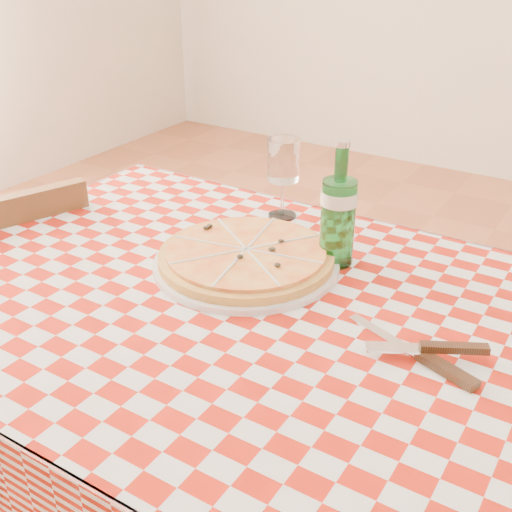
# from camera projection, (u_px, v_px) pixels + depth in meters

# --- Properties ---
(dining_table) EXTENTS (1.20, 0.80, 0.75)m
(dining_table) POSITION_uv_depth(u_px,v_px,m) (248.00, 348.00, 1.18)
(dining_table) COLOR brown
(dining_table) RESTS_ON ground
(tablecloth) EXTENTS (1.30, 0.90, 0.01)m
(tablecloth) POSITION_uv_depth(u_px,v_px,m) (248.00, 304.00, 1.13)
(tablecloth) COLOR #981509
(tablecloth) RESTS_ON dining_table
(chair_far) EXTENTS (0.48, 0.48, 0.82)m
(chair_far) POSITION_uv_depth(u_px,v_px,m) (16.00, 315.00, 1.62)
(chair_far) COLOR brown
(chair_far) RESTS_ON ground
(pizza_plate) EXTENTS (0.42, 0.42, 0.05)m
(pizza_plate) POSITION_uv_depth(u_px,v_px,m) (246.00, 256.00, 1.24)
(pizza_plate) COLOR #B9863D
(pizza_plate) RESTS_ON tablecloth
(water_bottle) EXTENTS (0.08, 0.08, 0.25)m
(water_bottle) POSITION_uv_depth(u_px,v_px,m) (339.00, 204.00, 1.21)
(water_bottle) COLOR #196423
(water_bottle) RESTS_ON tablecloth
(wine_glass) EXTENTS (0.08, 0.08, 0.18)m
(wine_glass) POSITION_uv_depth(u_px,v_px,m) (283.00, 179.00, 1.42)
(wine_glass) COLOR white
(wine_glass) RESTS_ON tablecloth
(cutlery) EXTENTS (0.29, 0.25, 0.03)m
(cutlery) POSITION_uv_depth(u_px,v_px,m) (419.00, 350.00, 0.98)
(cutlery) COLOR silver
(cutlery) RESTS_ON tablecloth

